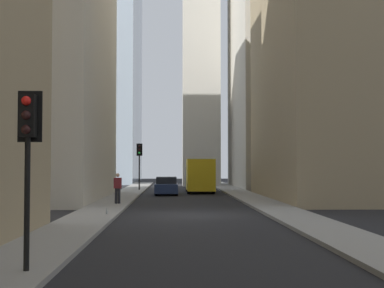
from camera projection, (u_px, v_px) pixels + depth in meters
The scene contains 12 objects.
ground_plane at pixel (192, 215), 25.07m from camera, with size 135.00×135.00×0.00m, color black.
sidewalk_right at pixel (96, 214), 24.91m from camera, with size 90.00×2.20×0.14m, color gray.
sidewalk_left at pixel (287, 213), 25.23m from camera, with size 90.00×2.20×0.14m, color gray.
building_left_far at pixel (283, 32), 56.00m from camera, with size 15.54×10.50×32.58m.
building_right_midfar at pixel (30, 17), 36.31m from camera, with size 16.21×10.50×24.83m.
church_spire at pixel (201, 4), 61.21m from camera, with size 4.57×4.57×39.65m.
delivery_truck at pixel (200, 175), 45.71m from camera, with size 6.46×2.25×2.84m.
sedan_navy at pixel (166, 186), 42.25m from camera, with size 4.30×1.78×1.42m.
traffic_light_foreground at pixel (28, 138), 11.27m from camera, with size 0.43×0.52×3.80m.
traffic_light_midblock at pixel (139, 156), 47.81m from camera, with size 0.43×0.52×4.14m.
pedestrian at pixel (118, 187), 30.70m from camera, with size 0.26×0.44×1.74m.
discarded_bottle at pixel (107, 212), 24.04m from camera, with size 0.07×0.07×0.27m.
Camera 1 is at (-25.16, 0.91, 2.35)m, focal length 50.08 mm.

